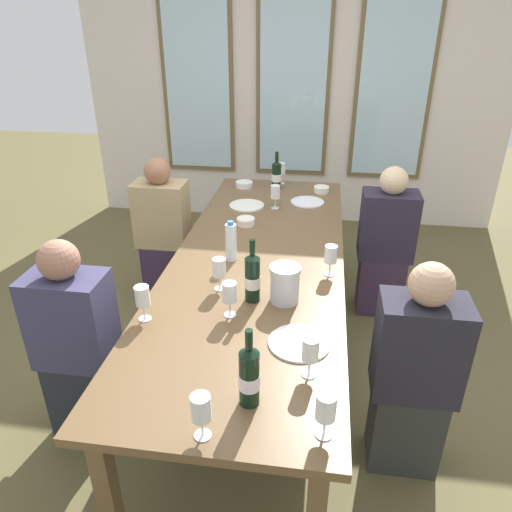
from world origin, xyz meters
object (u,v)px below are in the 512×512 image
Objects in this scene: white_plate_2 at (307,202)px; seated_person_3 at (385,246)px; wine_bottle_1 at (252,277)px; wine_glass_6 at (229,293)px; wine_bottle_2 at (276,175)px; white_plate_0 at (299,343)px; wine_glass_8 at (202,410)px; seated_person_2 at (164,234)px; white_plate_1 at (247,205)px; wine_glass_5 at (275,192)px; dining_table at (258,265)px; water_bottle at (231,242)px; seated_person_0 at (77,347)px; wine_bottle_0 at (249,376)px; tasting_bowl_0 at (244,184)px; wine_glass_0 at (310,351)px; wine_glass_7 at (142,297)px; wine_glass_4 at (326,408)px; tasting_bowl_1 at (321,189)px; tasting_bowl_2 at (246,221)px; wine_glass_1 at (219,269)px; seated_person_1 at (414,376)px; wine_glass_2 at (281,169)px; metal_pitcher at (285,284)px; wine_glass_3 at (331,255)px.

white_plate_2 is 0.22× the size of seated_person_3.
wine_bottle_1 is 0.17m from wine_glass_6.
wine_bottle_2 is 1.72× the size of wine_glass_6.
wine_bottle_1 reaches higher than white_plate_0.
seated_person_2 reaches higher than wine_glass_8.
white_plate_1 is 1.48× the size of wine_glass_5.
wine_bottle_2 is (-0.03, 1.23, 0.17)m from dining_table.
wine_bottle_2 reaches higher than water_bottle.
seated_person_2 is at bearing -166.10° from white_plate_2.
seated_person_0 is at bearing -139.34° from dining_table.
white_plate_2 is 1.11m from seated_person_2.
tasting_bowl_0 is at bearing 100.01° from wine_bottle_0.
white_plate_1 is 1.87m from wine_glass_0.
white_plate_2 is 1.80× the size of tasting_bowl_0.
wine_glass_6 is at bearing 12.91° from wine_glass_7.
wine_bottle_0 is 1.95m from wine_glass_5.
wine_glass_8 is 2.22m from seated_person_3.
water_bottle is (-0.44, 0.73, 0.11)m from white_plate_0.
wine_glass_4 is (0.69, -2.50, 0.10)m from tasting_bowl_0.
wine_glass_5 reaches higher than tasting_bowl_1.
tasting_bowl_2 is at bearing 108.32° from dining_table.
seated_person_2 is at bearing 126.68° from wine_bottle_1.
wine_glass_1 is 1.00× the size of wine_glass_4.
water_bottle is 0.22× the size of seated_person_0.
wine_glass_8 reaches higher than tasting_bowl_0.
white_plate_2 is at bearing 94.19° from wine_glass_4.
seated_person_0 is 1.00× the size of seated_person_1.
dining_table is at bearing -75.97° from white_plate_1.
wine_glass_0 is (0.05, -0.19, 0.11)m from white_plate_0.
tasting_bowl_2 is at bearing 95.45° from wine_glass_6.
dining_table is 2.58× the size of seated_person_1.
seated_person_0 is (-0.67, -1.15, -0.24)m from tasting_bowl_2.
wine_glass_8 is at bearing -67.89° from seated_person_2.
wine_glass_4 is at bearing -79.31° from wine_glass_5.
wine_glass_1 is 1.76m from wine_glass_2.
tasting_bowl_2 is 0.92m from wine_glass_2.
wine_glass_0 is at bearing 40.50° from wine_bottle_0.
tasting_bowl_1 is 1.94m from seated_person_1.
wine_glass_5 is at bearing -3.70° from white_plate_1.
wine_bottle_0 is at bearing -86.23° from wine_bottle_2.
tasting_bowl_1 is at bearing -3.82° from tasting_bowl_0.
tasting_bowl_2 is (-0.34, 0.91, -0.07)m from metal_pitcher.
wine_glass_6 is 0.93m from seated_person_1.
tasting_bowl_1 reaches higher than white_plate_0.
wine_glass_3 is at bearing 45.01° from wine_glass_6.
wine_bottle_0 is at bearing -79.99° from tasting_bowl_0.
wine_glass_1 and wine_glass_3 have the same top height.
wine_bottle_0 is at bearing -86.54° from wine_glass_5.
wine_glass_7 is at bearing -178.69° from seated_person_1.
white_plate_0 is at bearing -59.08° from water_bottle.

